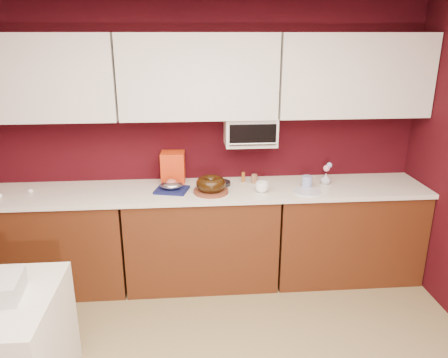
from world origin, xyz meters
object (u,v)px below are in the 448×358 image
Objects in this scene: coffee_mug at (262,186)px; blue_jar at (307,182)px; toaster_oven at (250,131)px; flower_vase at (326,178)px; bundt_cake at (211,184)px; foil_ham_nest at (172,185)px; pandoro_box at (173,167)px.

coffee_mug is 0.42m from blue_jar.
toaster_oven is 0.81m from flower_vase.
bundt_cake reaches higher than foil_ham_nest.
coffee_mug is at bearing -20.36° from pandoro_box.
blue_jar is at bearing -9.19° from pandoro_box.
blue_jar is at bearing 10.49° from coffee_mug.
foil_ham_nest is 0.77m from coffee_mug.
toaster_oven is 4.14× the size of coffee_mug.
coffee_mug reaches higher than foil_ham_nest.
blue_jar is at bearing -23.45° from toaster_oven.
bundt_cake is 2.31× the size of flower_vase.
blue_jar is (0.41, 0.08, -0.00)m from coffee_mug.
flower_vase is (1.04, 0.15, -0.03)m from bundt_cake.
bundt_cake is at bearing 177.71° from coffee_mug.
coffee_mug is 0.99× the size of flower_vase.
flower_vase is at bearing 23.95° from blue_jar.
pandoro_box reaches higher than flower_vase.
pandoro_box is (-0.69, 0.04, -0.33)m from toaster_oven.
foil_ham_nest is 1.18m from blue_jar.
bundt_cake reaches higher than blue_jar.
toaster_oven is 1.78× the size of bundt_cake.
flower_vase is (1.38, 0.07, -0.00)m from foil_ham_nest.
flower_vase is at bearing -3.98° from pandoro_box.
pandoro_box is 2.59× the size of flower_vase.
coffee_mug is (0.76, -0.32, -0.09)m from pandoro_box.
blue_jar is at bearing 4.00° from bundt_cake.
toaster_oven reaches higher than blue_jar.
pandoro_box is 2.61× the size of coffee_mug.
bundt_cake is at bearing -143.81° from toaster_oven.
bundt_cake is (-0.37, -0.27, -0.39)m from toaster_oven.
bundt_cake is 1.05m from flower_vase.
coffee_mug is (0.77, -0.09, -0.00)m from foil_ham_nest.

